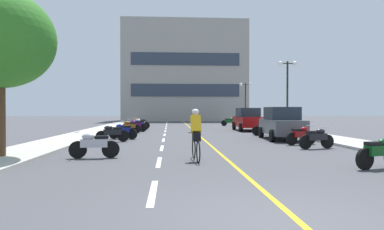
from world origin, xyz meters
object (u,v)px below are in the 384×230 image
at_px(motorcycle_1, 379,152).
at_px(motorcycle_7, 265,128).
at_px(motorcycle_4, 301,135).
at_px(motorcycle_6, 123,131).
at_px(motorcycle_8, 129,127).
at_px(motorcycle_11, 140,123).
at_px(motorcycle_5, 112,133).
at_px(parked_car_near, 282,123).
at_px(motorcycle_9, 136,126).
at_px(parked_car_mid, 248,119).
at_px(motorcycle_12, 140,123).
at_px(street_lamp_mid, 287,80).
at_px(motorcycle_13, 229,121).
at_px(motorcycle_10, 138,124).
at_px(motorcycle_3, 317,138).
at_px(cyclist_rider, 196,133).
at_px(motorcycle_2, 94,144).
at_px(street_lamp_far, 245,93).

distance_m(motorcycle_1, motorcycle_7, 12.41).
relative_size(motorcycle_4, motorcycle_6, 0.99).
bearing_deg(motorcycle_8, motorcycle_11, 87.07).
height_order(motorcycle_4, motorcycle_5, same).
bearing_deg(parked_car_near, motorcycle_9, 139.79).
distance_m(motorcycle_5, motorcycle_8, 6.87).
height_order(parked_car_mid, motorcycle_8, parked_car_mid).
relative_size(parked_car_near, motorcycle_8, 2.52).
bearing_deg(motorcycle_12, parked_car_near, -56.35).
relative_size(street_lamp_mid, motorcycle_13, 3.08).
distance_m(motorcycle_9, motorcycle_11, 4.14).
bearing_deg(parked_car_mid, motorcycle_10, 172.04).
distance_m(parked_car_mid, motorcycle_1, 17.83).
bearing_deg(motorcycle_3, cyclist_rider, -150.90).
bearing_deg(motorcycle_8, motorcycle_1, -60.34).
xyz_separation_m(parked_car_mid, motorcycle_3, (-0.01, -12.93, -0.44)).
bearing_deg(motorcycle_6, motorcycle_7, 13.68).
relative_size(motorcycle_7, cyclist_rider, 0.96).
height_order(motorcycle_1, motorcycle_11, same).
height_order(motorcycle_3, motorcycle_10, same).
xyz_separation_m(parked_car_near, motorcycle_7, (-0.10, 2.90, -0.44)).
relative_size(parked_car_mid, motorcycle_7, 2.47).
distance_m(motorcycle_6, motorcycle_8, 5.17).
height_order(motorcycle_12, motorcycle_13, same).
relative_size(motorcycle_4, motorcycle_5, 0.99).
bearing_deg(motorcycle_7, motorcycle_4, -89.27).
height_order(motorcycle_1, motorcycle_8, same).
bearing_deg(motorcycle_4, motorcycle_9, 130.20).
bearing_deg(motorcycle_2, motorcycle_11, 89.98).
bearing_deg(motorcycle_3, motorcycle_10, 121.99).
xyz_separation_m(parked_car_near, motorcycle_9, (-8.85, 7.48, -0.44)).
height_order(motorcycle_9, motorcycle_13, same).
relative_size(motorcycle_4, motorcycle_10, 0.97).
height_order(motorcycle_3, motorcycle_11, same).
height_order(motorcycle_3, motorcycle_4, same).
distance_m(motorcycle_8, motorcycle_11, 5.71).
distance_m(motorcycle_2, motorcycle_10, 16.42).
height_order(motorcycle_8, motorcycle_10, same).
bearing_deg(motorcycle_1, motorcycle_5, 136.00).
xyz_separation_m(motorcycle_4, motorcycle_7, (-0.07, 5.85, 0.00)).
xyz_separation_m(motorcycle_4, motorcycle_11, (-8.82, 14.58, 0.00)).
bearing_deg(motorcycle_4, parked_car_mid, 89.85).
bearing_deg(motorcycle_11, motorcycle_2, -90.02).
distance_m(street_lamp_mid, parked_car_near, 7.65).
bearing_deg(cyclist_rider, street_lamp_far, 74.26).
xyz_separation_m(motorcycle_1, motorcycle_13, (0.27, 25.75, 0.00)).
relative_size(parked_car_mid, motorcycle_4, 2.55).
bearing_deg(motorcycle_10, street_lamp_far, 44.66).
bearing_deg(motorcycle_6, motorcycle_3, -31.12).
bearing_deg(motorcycle_6, motorcycle_4, -22.68).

